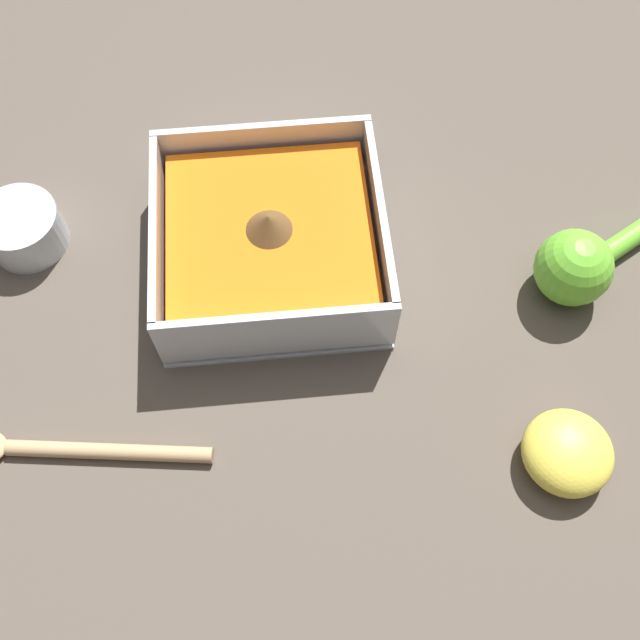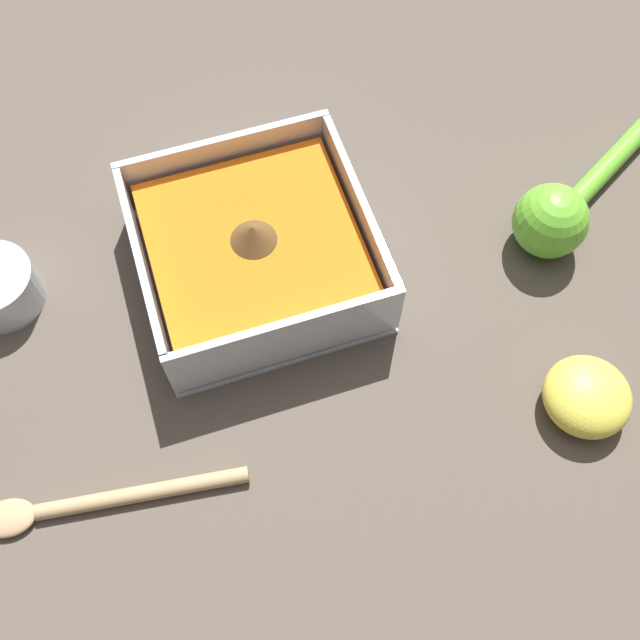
{
  "view_description": "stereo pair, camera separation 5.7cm",
  "coord_description": "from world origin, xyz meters",
  "views": [
    {
      "loc": [
        0.0,
        0.33,
        0.55
      ],
      "look_at": [
        -0.02,
        0.08,
        0.03
      ],
      "focal_mm": 42.0,
      "sensor_mm": 36.0,
      "label": 1
    },
    {
      "loc": [
        0.06,
        0.32,
        0.55
      ],
      "look_at": [
        -0.02,
        0.08,
        0.03
      ],
      "focal_mm": 42.0,
      "sensor_mm": 36.0,
      "label": 2
    }
  ],
  "objects": [
    {
      "name": "ground_plane",
      "position": [
        0.0,
        0.0,
        0.0
      ],
      "size": [
        4.0,
        4.0,
        0.0
      ],
      "primitive_type": "plane",
      "color": "brown"
    },
    {
      "name": "wooden_spoon",
      "position": [
        0.17,
        0.15,
        0.01
      ],
      "size": [
        0.19,
        0.05,
        0.01
      ],
      "rotation": [
        0.0,
        0.0,
        6.15
      ],
      "color": "tan",
      "rests_on": "ground_plane"
    },
    {
      "name": "square_dish",
      "position": [
        0.01,
        -0.0,
        0.03
      ],
      "size": [
        0.18,
        0.18,
        0.07
      ],
      "color": "silver",
      "rests_on": "ground_plane"
    },
    {
      "name": "lemon_squeezer",
      "position": [
        -0.24,
        0.04,
        0.03
      ],
      "size": [
        0.18,
        0.12,
        0.06
      ],
      "rotation": [
        0.0,
        0.0,
        0.51
      ],
      "color": "#6BC633",
      "rests_on": "ground_plane"
    },
    {
      "name": "lemon_half",
      "position": [
        -0.19,
        0.19,
        0.02
      ],
      "size": [
        0.07,
        0.07,
        0.04
      ],
      "color": "#EFDB4C",
      "rests_on": "ground_plane"
    }
  ]
}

